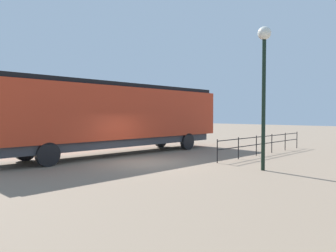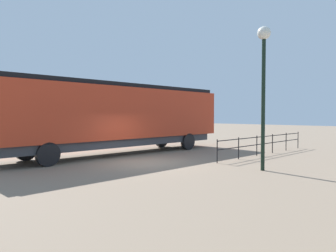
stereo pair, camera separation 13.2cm
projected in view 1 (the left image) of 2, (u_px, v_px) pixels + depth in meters
ground_plane at (144, 163)px, 15.57m from camera, size 120.00×120.00×0.00m
locomotive at (125, 115)px, 19.10m from camera, size 2.86×15.16×4.14m
lamp_post at (264, 66)px, 13.25m from camera, size 0.55×0.55×6.02m
platform_fence at (264, 142)px, 18.83m from camera, size 0.05×9.64×1.16m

